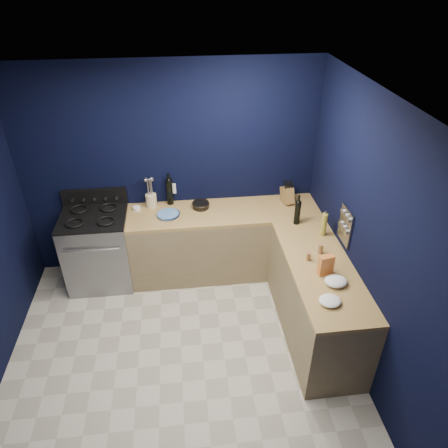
{
  "coord_description": "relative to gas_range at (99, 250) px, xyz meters",
  "views": [
    {
      "loc": [
        0.11,
        -2.77,
        3.48
      ],
      "look_at": [
        0.55,
        1.0,
        1.0
      ],
      "focal_mm": 33.19,
      "sensor_mm": 36.0,
      "label": 1
    }
  ],
  "objects": [
    {
      "name": "knife_block",
      "position": [
        2.33,
        0.13,
        0.54
      ],
      "size": [
        0.15,
        0.25,
        0.24
      ],
      "primitive_type": "cube",
      "rotation": [
        -0.31,
        0.0,
        0.2
      ],
      "color": "brown",
      "rests_on": "top_back"
    },
    {
      "name": "lemon_basket",
      "position": [
        1.26,
        0.12,
        0.48
      ],
      "size": [
        0.21,
        0.21,
        0.08
      ],
      "primitive_type": "cylinder",
      "rotation": [
        0.0,
        0.0,
        -0.07
      ],
      "color": "black",
      "rests_on": "top_back"
    },
    {
      "name": "wine_bottle_right",
      "position": [
        2.32,
        -0.35,
        0.58
      ],
      "size": [
        0.08,
        0.08,
        0.28
      ],
      "primitive_type": "cylinder",
      "rotation": [
        0.0,
        0.0,
        0.25
      ],
      "color": "black",
      "rests_on": "top_right"
    },
    {
      "name": "gas_range",
      "position": [
        0.0,
        0.0,
        0.0
      ],
      "size": [
        0.76,
        0.66,
        0.92
      ],
      "primitive_type": "cube",
      "color": "gray",
      "rests_on": "floor"
    },
    {
      "name": "spice_jar_far",
      "position": [
        2.26,
        -1.02,
        0.48
      ],
      "size": [
        0.05,
        0.05,
        0.09
      ],
      "primitive_type": "cylinder",
      "rotation": [
        0.0,
        0.0,
        0.14
      ],
      "color": "olive",
      "rests_on": "top_right"
    },
    {
      "name": "cab_back",
      "position": [
        1.53,
        0.02,
        -0.03
      ],
      "size": [
        2.3,
        0.63,
        0.86
      ],
      "primitive_type": "cube",
      "color": "#83714F",
      "rests_on": "floor"
    },
    {
      "name": "wall_back",
      "position": [
        0.93,
        0.34,
        0.84
      ],
      "size": [
        3.5,
        0.02,
        2.6
      ],
      "primitive_type": "cube",
      "color": "black",
      "rests_on": "ground"
    },
    {
      "name": "towel_front",
      "position": [
        2.41,
        -1.41,
        0.48
      ],
      "size": [
        0.22,
        0.19,
        0.07
      ],
      "primitive_type": "ellipsoid",
      "rotation": [
        0.0,
        0.0,
        -0.04
      ],
      "color": "white",
      "rests_on": "top_right"
    },
    {
      "name": "towel_end",
      "position": [
        2.27,
        -1.65,
        0.47
      ],
      "size": [
        0.24,
        0.23,
        0.06
      ],
      "primitive_type": "ellipsoid",
      "rotation": [
        0.0,
        0.0,
        0.32
      ],
      "color": "white",
      "rests_on": "top_right"
    },
    {
      "name": "ceiling",
      "position": [
        0.93,
        -1.42,
        2.15
      ],
      "size": [
        3.5,
        3.5,
        0.02
      ],
      "primitive_type": "cube",
      "color": "silver",
      "rests_on": "ground"
    },
    {
      "name": "backguard",
      "position": [
        0.0,
        0.3,
        0.58
      ],
      "size": [
        0.76,
        0.06,
        0.2
      ],
      "primitive_type": "cube",
      "color": "black",
      "rests_on": "gas_range"
    },
    {
      "name": "wine_bottle_back",
      "position": [
        0.9,
        0.27,
        0.6
      ],
      "size": [
        0.09,
        0.09,
        0.32
      ],
      "primitive_type": "cylinder",
      "rotation": [
        0.0,
        0.0,
        0.19
      ],
      "color": "black",
      "rests_on": "top_back"
    },
    {
      "name": "cooktop",
      "position": [
        0.0,
        0.0,
        0.48
      ],
      "size": [
        0.76,
        0.66,
        0.03
      ],
      "primitive_type": "cube",
      "color": "black",
      "rests_on": "gas_range"
    },
    {
      "name": "wall_right",
      "position": [
        2.69,
        -1.42,
        0.84
      ],
      "size": [
        0.02,
        3.5,
        2.6
      ],
      "primitive_type": "cube",
      "color": "black",
      "rests_on": "ground"
    },
    {
      "name": "oil_bottle",
      "position": [
        2.54,
        -0.61,
        0.57
      ],
      "size": [
        0.07,
        0.07,
        0.27
      ],
      "primitive_type": "cylinder",
      "rotation": [
        0.0,
        0.0,
        0.2
      ],
      "color": "olive",
      "rests_on": "top_right"
    },
    {
      "name": "top_back",
      "position": [
        1.53,
        0.02,
        0.42
      ],
      "size": [
        2.3,
        0.63,
        0.04
      ],
      "primitive_type": "cube",
      "color": "brown",
      "rests_on": "cab_back"
    },
    {
      "name": "cab_right",
      "position": [
        2.37,
        -1.13,
        -0.03
      ],
      "size": [
        0.63,
        1.67,
        0.86
      ],
      "primitive_type": "cube",
      "color": "#83714F",
      "rests_on": "floor"
    },
    {
      "name": "top_right",
      "position": [
        2.37,
        -1.13,
        0.42
      ],
      "size": [
        0.63,
        1.67,
        0.04
      ],
      "primitive_type": "cube",
      "color": "brown",
      "rests_on": "cab_right"
    },
    {
      "name": "crouton_bag",
      "position": [
        2.36,
        -1.25,
        0.54
      ],
      "size": [
        0.15,
        0.09,
        0.21
      ],
      "primitive_type": "cube",
      "rotation": [
        0.0,
        0.0,
        0.17
      ],
      "color": "red",
      "rests_on": "top_right"
    },
    {
      "name": "wall_outlet",
      "position": [
        0.93,
        0.32,
        0.62
      ],
      "size": [
        0.09,
        0.02,
        0.13
      ],
      "primitive_type": "cube",
      "color": "white",
      "rests_on": "wall_back"
    },
    {
      "name": "ramekin",
      "position": [
        0.49,
        0.17,
        0.46
      ],
      "size": [
        0.12,
        0.12,
        0.04
      ],
      "primitive_type": "cylinder",
      "rotation": [
        0.0,
        0.0,
        0.3
      ],
      "color": "white",
      "rests_on": "top_back"
    },
    {
      "name": "plate_stack",
      "position": [
        0.86,
        -0.01,
        0.46
      ],
      "size": [
        0.29,
        0.29,
        0.03
      ],
      "primitive_type": "cylinder",
      "rotation": [
        0.0,
        0.0,
        0.15
      ],
      "color": "#4960AF",
      "rests_on": "top_back"
    },
    {
      "name": "spice_jar_near",
      "position": [
        2.42,
        -0.93,
        0.5
      ],
      "size": [
        0.06,
        0.06,
        0.11
      ],
      "primitive_type": "cylinder",
      "rotation": [
        0.0,
        0.0,
        -0.22
      ],
      "color": "olive",
      "rests_on": "top_right"
    },
    {
      "name": "utensil_crock",
      "position": [
        0.67,
        0.23,
        0.52
      ],
      "size": [
        0.17,
        0.17,
        0.16
      ],
      "primitive_type": "cylinder",
      "rotation": [
        0.0,
        0.0,
        0.38
      ],
      "color": "beige",
      "rests_on": "top_back"
    },
    {
      "name": "spice_panel",
      "position": [
        2.67,
        -0.87,
        0.72
      ],
      "size": [
        0.02,
        0.28,
        0.38
      ],
      "primitive_type": "cube",
      "color": "gray",
      "rests_on": "wall_right"
    },
    {
      "name": "oven_door",
      "position": [
        0.0,
        -0.32,
        -0.01
      ],
      "size": [
        0.59,
        0.02,
        0.42
      ],
      "primitive_type": "cube",
      "color": "black",
      "rests_on": "gas_range"
    },
    {
      "name": "floor",
      "position": [
        0.93,
        -1.42,
        -0.47
      ],
      "size": [
        3.5,
        3.5,
        0.02
      ],
      "primitive_type": "cube",
      "color": "#B7B1A1",
      "rests_on": "ground"
    }
  ]
}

